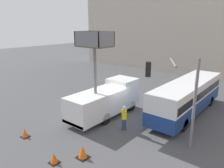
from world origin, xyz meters
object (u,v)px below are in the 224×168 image
object	(u,v)px
city_bus	(188,95)
road_worker_directing	(124,118)
traffic_light_pole	(178,89)
traffic_cone_far_side	(83,152)
road_worker_near_truck	(64,111)
traffic_cone_mid_road	(25,133)
traffic_cone_near_truck	(54,158)
utility_truck	(106,98)

from	to	relation	value
city_bus	road_worker_directing	bearing A→B (deg)	140.43
city_bus	traffic_light_pole	size ratio (longest dim) A/B	1.85
road_worker_directing	traffic_cone_far_side	size ratio (longest dim) A/B	2.42
road_worker_near_truck	traffic_cone_far_side	bearing A→B (deg)	-52.70
city_bus	traffic_cone_mid_road	world-z (taller)	city_bus
road_worker_near_truck	traffic_cone_near_truck	size ratio (longest dim) A/B	2.80
road_worker_near_truck	road_worker_directing	bearing A→B (deg)	-3.86
road_worker_directing	traffic_cone_near_truck	bearing A→B (deg)	-51.49
road_worker_near_truck	traffic_cone_far_side	world-z (taller)	road_worker_near_truck
utility_truck	traffic_cone_mid_road	xyz separation A→B (m)	(-2.00, -6.33, -1.32)
utility_truck	city_bus	bearing A→B (deg)	43.65
utility_truck	road_worker_near_truck	world-z (taller)	utility_truck
traffic_light_pole	traffic_cone_far_side	size ratio (longest dim) A/B	7.39
city_bus	traffic_cone_mid_road	size ratio (longest dim) A/B	17.18
city_bus	traffic_cone_near_truck	xyz separation A→B (m)	(-3.12, -11.77, -1.42)
road_worker_near_truck	road_worker_directing	size ratio (longest dim) A/B	0.93
utility_truck	traffic_cone_far_side	xyz separation A→B (m)	(2.93, -5.47, -1.24)
traffic_cone_near_truck	traffic_cone_far_side	size ratio (longest dim) A/B	0.80
road_worker_directing	traffic_cone_far_side	bearing A→B (deg)	-42.05
traffic_light_pole	traffic_cone_far_side	xyz separation A→B (m)	(-3.63, -4.51, -3.52)
utility_truck	traffic_cone_far_side	size ratio (longest dim) A/B	9.16
city_bus	traffic_light_pole	xyz separation A→B (m)	(1.40, -5.88, 2.18)
city_bus	traffic_cone_far_side	distance (m)	10.71
traffic_cone_near_truck	traffic_cone_mid_road	size ratio (longest dim) A/B	1.01
road_worker_directing	traffic_cone_mid_road	distance (m)	7.10
traffic_cone_far_side	traffic_cone_mid_road	bearing A→B (deg)	-170.18
traffic_cone_far_side	traffic_cone_near_truck	bearing A→B (deg)	-122.86
utility_truck	traffic_cone_mid_road	world-z (taller)	utility_truck
utility_truck	road_worker_near_truck	distance (m)	3.58
traffic_cone_mid_road	utility_truck	bearing A→B (deg)	72.49
traffic_cone_near_truck	city_bus	bearing A→B (deg)	75.16
utility_truck	road_worker_directing	distance (m)	2.98
traffic_cone_mid_road	traffic_cone_far_side	size ratio (longest dim) A/B	0.80
utility_truck	traffic_cone_far_side	distance (m)	6.33
road_worker_near_truck	traffic_cone_near_truck	world-z (taller)	road_worker_near_truck
utility_truck	traffic_cone_mid_road	distance (m)	6.76
utility_truck	traffic_light_pole	size ratio (longest dim) A/B	1.24
road_worker_directing	utility_truck	bearing A→B (deg)	-156.01
traffic_light_pole	road_worker_near_truck	size ratio (longest dim) A/B	3.29
utility_truck	road_worker_directing	bearing A→B (deg)	-21.12
traffic_light_pole	traffic_cone_mid_road	size ratio (longest dim) A/B	9.27
traffic_cone_near_truck	traffic_cone_mid_road	xyz separation A→B (m)	(-4.03, 0.53, -0.00)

